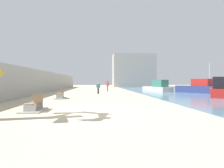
{
  "coord_description": "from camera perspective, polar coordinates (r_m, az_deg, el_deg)",
  "views": [
    {
      "loc": [
        0.36,
        -10.16,
        1.66
      ],
      "look_at": [
        1.89,
        10.26,
        1.38
      ],
      "focal_mm": 31.14,
      "sensor_mm": 36.0,
      "label": 1
    }
  ],
  "objects": [
    {
      "name": "seawall",
      "position": [
        29.23,
        -19.89,
        0.54
      ],
      "size": [
        0.8,
        64.0,
        3.14
      ],
      "primitive_type": "cube",
      "color": "#9E9E99",
      "rests_on": "ground"
    },
    {
      "name": "boat_far_right",
      "position": [
        23.07,
        28.62,
        -1.49
      ],
      "size": [
        3.56,
        4.73,
        2.08
      ],
      "color": "red",
      "rests_on": "water_bay"
    },
    {
      "name": "person_standing",
      "position": [
        31.74,
        -1.3,
        -0.37
      ],
      "size": [
        0.39,
        0.41,
        1.76
      ],
      "color": "teal",
      "rests_on": "ground"
    },
    {
      "name": "person_walking",
      "position": [
        25.77,
        -4.05,
        -0.99
      ],
      "size": [
        0.53,
        0.2,
        1.52
      ],
      "color": "#333338",
      "rests_on": "ground"
    },
    {
      "name": "ground_plane",
      "position": [
        28.21,
        -5.03,
        -2.61
      ],
      "size": [
        120.0,
        120.0,
        0.0
      ],
      "primitive_type": "plane",
      "color": "#C6B793"
    },
    {
      "name": "bench_near",
      "position": [
        11.8,
        -21.82,
        -6.22
      ],
      "size": [
        1.14,
        2.12,
        0.98
      ],
      "color": "#9E9E99",
      "rests_on": "ground"
    },
    {
      "name": "bench_far",
      "position": [
        19.38,
        -14.94,
        -3.47
      ],
      "size": [
        1.33,
        2.21,
        0.98
      ],
      "color": "#9E9E99",
      "rests_on": "ground"
    },
    {
      "name": "boat_mid_bay",
      "position": [
        55.23,
        26.96,
        -0.25
      ],
      "size": [
        2.2,
        4.41,
        6.33
      ],
      "color": "red",
      "rests_on": "water_bay"
    },
    {
      "name": "boat_distant",
      "position": [
        30.32,
        23.74,
        -0.98
      ],
      "size": [
        4.75,
        5.73,
        1.98
      ],
      "color": "navy",
      "rests_on": "water_bay"
    },
    {
      "name": "boat_outer",
      "position": [
        33.61,
        13.26,
        -0.87
      ],
      "size": [
        3.4,
        7.2,
        1.88
      ],
      "color": "beige",
      "rests_on": "water_bay"
    },
    {
      "name": "boat_far_left",
      "position": [
        40.49,
        29.47,
        -0.62
      ],
      "size": [
        4.22,
        6.62,
        1.84
      ],
      "color": "#337060",
      "rests_on": "water_bay"
    },
    {
      "name": "harbor_building",
      "position": [
        57.21,
        6.31,
        3.85
      ],
      "size": [
        12.0,
        6.0,
        9.47
      ],
      "primitive_type": "cube",
      "color": "#9E9E99",
      "rests_on": "ground"
    }
  ]
}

